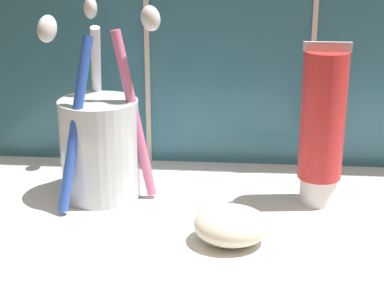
{
  "coord_description": "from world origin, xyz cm",
  "views": [
    {
      "loc": [
        -4.99,
        -49.38,
        26.23
      ],
      "look_at": [
        -9.4,
        2.18,
        8.45
      ],
      "focal_mm": 60.0,
      "sensor_mm": 36.0,
      "label": 1
    }
  ],
  "objects": [
    {
      "name": "soap_bar",
      "position": [
        -5.8,
        -2.99,
        3.45
      ],
      "size": [
        6.03,
        5.54,
        2.9
      ],
      "primitive_type": "ellipsoid",
      "color": "silver",
      "rests_on": "sink_counter"
    },
    {
      "name": "toothpaste_tube",
      "position": [
        1.88,
        5.45,
        9.35
      ],
      "size": [
        4.11,
        3.91,
        14.81
      ],
      "color": "white",
      "rests_on": "sink_counter"
    },
    {
      "name": "toothbrush_cup",
      "position": [
        -18.18,
        5.5,
        7.16
      ],
      "size": [
        9.91,
        14.44,
        17.88
      ],
      "color": "silver",
      "rests_on": "sink_counter"
    },
    {
      "name": "sink_counter",
      "position": [
        0.0,
        0.0,
        1.0
      ],
      "size": [
        67.14,
        31.12,
        2.0
      ],
      "primitive_type": "cube",
      "color": "white",
      "rests_on": "ground"
    }
  ]
}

